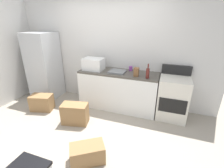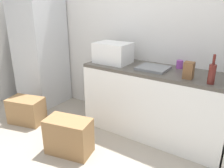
{
  "view_description": "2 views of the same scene",
  "coord_description": "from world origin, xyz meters",
  "px_view_note": "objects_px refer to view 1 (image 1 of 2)",
  "views": [
    {
      "loc": [
        1.33,
        -2.08,
        2.01
      ],
      "look_at": [
        0.28,
        0.82,
        0.75
      ],
      "focal_mm": 25.54,
      "sensor_mm": 36.0,
      "label": 1
    },
    {
      "loc": [
        1.32,
        -1.32,
        1.67
      ],
      "look_at": [
        -0.13,
        0.88,
        0.72
      ],
      "focal_mm": 36.12,
      "sensor_mm": 36.0,
      "label": 2
    }
  ],
  "objects_px": {
    "microwave": "(94,64)",
    "cardboard_box_large": "(75,114)",
    "cardboard_box_medium": "(42,102)",
    "cardboard_box_small": "(87,154)",
    "wine_bottle": "(148,73)",
    "coffee_mug": "(131,68)",
    "stove_oven": "(173,97)",
    "knife_block": "(136,72)",
    "refrigerator": "(44,66)"
  },
  "relations": [
    {
      "from": "cardboard_box_large",
      "to": "microwave",
      "type": "bearing_deg",
      "value": 88.39
    },
    {
      "from": "refrigerator",
      "to": "wine_bottle",
      "type": "distance_m",
      "value": 2.73
    },
    {
      "from": "cardboard_box_medium",
      "to": "cardboard_box_small",
      "type": "distance_m",
      "value": 1.98
    },
    {
      "from": "microwave",
      "to": "cardboard_box_small",
      "type": "distance_m",
      "value": 2.02
    },
    {
      "from": "coffee_mug",
      "to": "refrigerator",
      "type": "bearing_deg",
      "value": -173.91
    },
    {
      "from": "knife_block",
      "to": "cardboard_box_small",
      "type": "relative_size",
      "value": 0.36
    },
    {
      "from": "cardboard_box_medium",
      "to": "wine_bottle",
      "type": "bearing_deg",
      "value": 13.11
    },
    {
      "from": "microwave",
      "to": "wine_bottle",
      "type": "bearing_deg",
      "value": -7.42
    },
    {
      "from": "wine_bottle",
      "to": "refrigerator",
      "type": "bearing_deg",
      "value": 176.94
    },
    {
      "from": "cardboard_box_small",
      "to": "stove_oven",
      "type": "bearing_deg",
      "value": 56.2
    },
    {
      "from": "knife_block",
      "to": "cardboard_box_large",
      "type": "bearing_deg",
      "value": -143.91
    },
    {
      "from": "coffee_mug",
      "to": "cardboard_box_large",
      "type": "height_order",
      "value": "coffee_mug"
    },
    {
      "from": "wine_bottle",
      "to": "microwave",
      "type": "bearing_deg",
      "value": 172.58
    },
    {
      "from": "cardboard_box_medium",
      "to": "refrigerator",
      "type": "bearing_deg",
      "value": 120.28
    },
    {
      "from": "wine_bottle",
      "to": "coffee_mug",
      "type": "height_order",
      "value": "wine_bottle"
    },
    {
      "from": "stove_oven",
      "to": "knife_block",
      "type": "bearing_deg",
      "value": -168.98
    },
    {
      "from": "wine_bottle",
      "to": "cardboard_box_small",
      "type": "bearing_deg",
      "value": -111.7
    },
    {
      "from": "coffee_mug",
      "to": "stove_oven",
      "type": "bearing_deg",
      "value": -10.83
    },
    {
      "from": "cardboard_box_medium",
      "to": "coffee_mug",
      "type": "bearing_deg",
      "value": 26.28
    },
    {
      "from": "stove_oven",
      "to": "cardboard_box_medium",
      "type": "xyz_separation_m",
      "value": [
        -2.87,
        -0.74,
        -0.28
      ]
    },
    {
      "from": "coffee_mug",
      "to": "cardboard_box_small",
      "type": "bearing_deg",
      "value": -94.89
    },
    {
      "from": "microwave",
      "to": "cardboard_box_small",
      "type": "xyz_separation_m",
      "value": [
        0.67,
        -1.68,
        -0.89
      ]
    },
    {
      "from": "coffee_mug",
      "to": "cardboard_box_small",
      "type": "relative_size",
      "value": 0.2
    },
    {
      "from": "stove_oven",
      "to": "knife_block",
      "type": "xyz_separation_m",
      "value": [
        -0.78,
        -0.15,
        0.52
      ]
    },
    {
      "from": "cardboard_box_small",
      "to": "refrigerator",
      "type": "bearing_deg",
      "value": 141.96
    },
    {
      "from": "refrigerator",
      "to": "cardboard_box_small",
      "type": "xyz_separation_m",
      "value": [
        2.12,
        -1.66,
        -0.71
      ]
    },
    {
      "from": "knife_block",
      "to": "cardboard_box_small",
      "type": "distance_m",
      "value": 1.81
    },
    {
      "from": "stove_oven",
      "to": "coffee_mug",
      "type": "distance_m",
      "value": 1.11
    },
    {
      "from": "refrigerator",
      "to": "stove_oven",
      "type": "relative_size",
      "value": 1.55
    },
    {
      "from": "wine_bottle",
      "to": "cardboard_box_medium",
      "type": "distance_m",
      "value": 2.52
    },
    {
      "from": "wine_bottle",
      "to": "cardboard_box_medium",
      "type": "xyz_separation_m",
      "value": [
        -2.32,
        -0.54,
        -0.82
      ]
    },
    {
      "from": "wine_bottle",
      "to": "coffee_mug",
      "type": "xyz_separation_m",
      "value": [
        -0.44,
        0.39,
        -0.06
      ]
    },
    {
      "from": "refrigerator",
      "to": "knife_block",
      "type": "height_order",
      "value": "refrigerator"
    },
    {
      "from": "refrigerator",
      "to": "stove_oven",
      "type": "xyz_separation_m",
      "value": [
        3.27,
        0.06,
        -0.39
      ]
    },
    {
      "from": "refrigerator",
      "to": "cardboard_box_medium",
      "type": "xyz_separation_m",
      "value": [
        0.4,
        -0.69,
        -0.67
      ]
    },
    {
      "from": "refrigerator",
      "to": "cardboard_box_medium",
      "type": "height_order",
      "value": "refrigerator"
    },
    {
      "from": "wine_bottle",
      "to": "stove_oven",
      "type": "bearing_deg",
      "value": 20.19
    },
    {
      "from": "refrigerator",
      "to": "coffee_mug",
      "type": "relative_size",
      "value": 17.1
    },
    {
      "from": "refrigerator",
      "to": "stove_oven",
      "type": "bearing_deg",
      "value": 0.97
    },
    {
      "from": "coffee_mug",
      "to": "knife_block",
      "type": "distance_m",
      "value": 0.4
    },
    {
      "from": "microwave",
      "to": "cardboard_box_large",
      "type": "height_order",
      "value": "microwave"
    },
    {
      "from": "coffee_mug",
      "to": "cardboard_box_small",
      "type": "height_order",
      "value": "coffee_mug"
    },
    {
      "from": "stove_oven",
      "to": "coffee_mug",
      "type": "height_order",
      "value": "stove_oven"
    },
    {
      "from": "refrigerator",
      "to": "microwave",
      "type": "xyz_separation_m",
      "value": [
        1.45,
        0.02,
        0.18
      ]
    },
    {
      "from": "microwave",
      "to": "knife_block",
      "type": "distance_m",
      "value": 1.05
    },
    {
      "from": "wine_bottle",
      "to": "cardboard_box_large",
      "type": "height_order",
      "value": "wine_bottle"
    },
    {
      "from": "microwave",
      "to": "cardboard_box_small",
      "type": "relative_size",
      "value": 0.91
    },
    {
      "from": "stove_oven",
      "to": "cardboard_box_small",
      "type": "distance_m",
      "value": 2.09
    },
    {
      "from": "cardboard_box_large",
      "to": "cardboard_box_medium",
      "type": "relative_size",
      "value": 1.07
    },
    {
      "from": "microwave",
      "to": "knife_block",
      "type": "xyz_separation_m",
      "value": [
        1.04,
        -0.12,
        -0.05
      ]
    }
  ]
}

